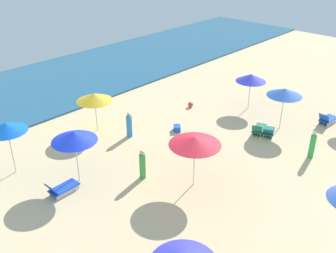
{
  "coord_description": "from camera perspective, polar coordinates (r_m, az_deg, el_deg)",
  "views": [
    {
      "loc": [
        -13.44,
        -1.06,
        10.77
      ],
      "look_at": [
        -0.26,
        11.32,
        1.38
      ],
      "focal_mm": 41.01,
      "sensor_mm": 36.0,
      "label": 1
    }
  ],
  "objects": [
    {
      "name": "ocean",
      "position": [
        30.88,
        -18.0,
        5.75
      ],
      "size": [
        60.0,
        10.82,
        0.12
      ],
      "primitive_type": "cube",
      "color": "#285E81",
      "rests_on": "ground_plane"
    },
    {
      "name": "umbrella_0",
      "position": [
        19.42,
        -22.89,
        -0.1
      ],
      "size": [
        1.92,
        1.92,
        2.72
      ],
      "color": "silver",
      "rests_on": "ground_plane"
    },
    {
      "name": "umbrella_2",
      "position": [
        17.84,
        -13.8,
        -1.42
      ],
      "size": [
        2.11,
        2.11,
        2.64
      ],
      "color": "silver",
      "rests_on": "ground_plane"
    },
    {
      "name": "lounge_chair_2_0",
      "position": [
        18.27,
        -15.5,
        -8.86
      ],
      "size": [
        1.49,
        0.69,
        0.74
      ],
      "rotation": [
        0.0,
        0.0,
        1.61
      ],
      "color": "silver",
      "rests_on": "ground_plane"
    },
    {
      "name": "umbrella_4",
      "position": [
        17.09,
        4.04,
        -2.16
      ],
      "size": [
        2.38,
        2.38,
        2.54
      ],
      "color": "silver",
      "rests_on": "ground_plane"
    },
    {
      "name": "lounge_chair_5_1",
      "position": [
        25.66,
        22.6,
        1.03
      ],
      "size": [
        1.48,
        0.74,
        0.77
      ],
      "rotation": [
        0.0,
        0.0,
        1.49
      ],
      "color": "silver",
      "rests_on": "ground_plane"
    },
    {
      "name": "umbrella_6",
      "position": [
        25.57,
        12.25,
        7.09
      ],
      "size": [
        1.96,
        1.96,
        2.4
      ],
      "color": "silver",
      "rests_on": "ground_plane"
    },
    {
      "name": "umbrella_7",
      "position": [
        22.38,
        -10.89,
        4.3
      ],
      "size": [
        2.1,
        2.1,
        2.4
      ],
      "color": "silver",
      "rests_on": "ground_plane"
    },
    {
      "name": "umbrella_9",
      "position": [
        23.22,
        16.96,
        4.89
      ],
      "size": [
        2.04,
        2.04,
        2.56
      ],
      "color": "silver",
      "rests_on": "ground_plane"
    },
    {
      "name": "lounge_chair_9_0",
      "position": [
        23.03,
        14.74,
        -0.75
      ],
      "size": [
        1.41,
        1.03,
        0.66
      ],
      "rotation": [
        0.0,
        0.0,
        1.97
      ],
      "color": "silver",
      "rests_on": "ground_plane"
    },
    {
      "name": "lounge_chair_9_1",
      "position": [
        23.17,
        13.35,
        -0.37
      ],
      "size": [
        1.6,
        0.99,
        0.75
      ],
      "rotation": [
        0.0,
        0.0,
        1.86
      ],
      "color": "silver",
      "rests_on": "ground_plane"
    },
    {
      "name": "beachgoer_0",
      "position": [
        21.34,
        20.66,
        -2.62
      ],
      "size": [
        0.34,
        0.34,
        1.53
      ],
      "rotation": [
        0.0,
        0.0,
        4.53
      ],
      "color": "green",
      "rests_on": "ground_plane"
    },
    {
      "name": "beachgoer_1",
      "position": [
        18.41,
        -3.81,
        -5.71
      ],
      "size": [
        0.42,
        0.42,
        1.53
      ],
      "rotation": [
        0.0,
        0.0,
        3.82
      ],
      "color": "green",
      "rests_on": "ground_plane"
    },
    {
      "name": "beachgoer_2",
      "position": [
        22.09,
        -5.79,
        0.13
      ],
      "size": [
        0.36,
        0.36,
        1.49
      ],
      "rotation": [
        0.0,
        0.0,
        1.67
      ],
      "color": "#3486C4",
      "rests_on": "ground_plane"
    },
    {
      "name": "cooler_box_0",
      "position": [
        22.83,
        1.35,
        -0.26
      ],
      "size": [
        0.65,
        0.66,
        0.33
      ],
      "primitive_type": "cube",
      "rotation": [
        0.0,
        0.0,
        0.8
      ],
      "color": "blue",
      "rests_on": "ground_plane"
    },
    {
      "name": "beach_ball_1",
      "position": [
        25.93,
        3.36,
        3.27
      ],
      "size": [
        0.36,
        0.36,
        0.36
      ],
      "primitive_type": "sphere",
      "color": "#F43C2D",
      "rests_on": "ground_plane"
    }
  ]
}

